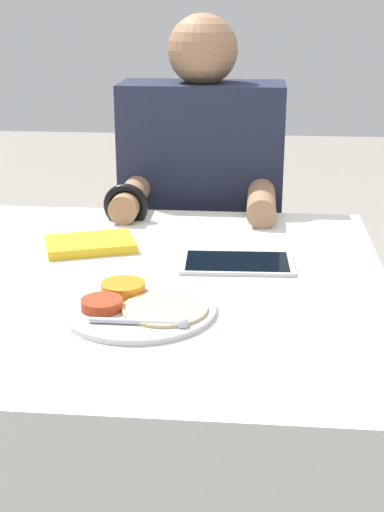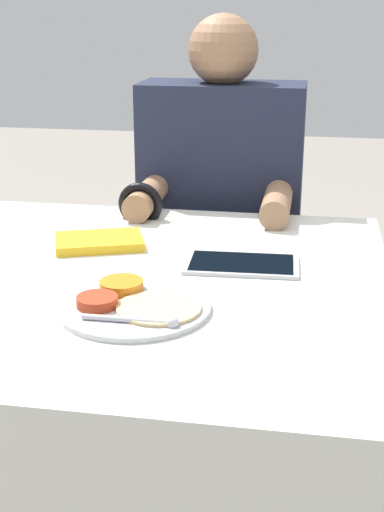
% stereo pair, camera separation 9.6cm
% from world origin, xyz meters
% --- Properties ---
extents(dining_table, '(0.98, 0.96, 0.78)m').
position_xyz_m(dining_table, '(0.00, 0.00, 0.39)').
color(dining_table, silver).
rests_on(dining_table, ground_plane).
extents(thali_tray, '(0.26, 0.26, 0.03)m').
position_xyz_m(thali_tray, '(0.04, -0.15, 0.78)').
color(thali_tray, '#B7BABF').
rests_on(thali_tray, dining_table).
extents(red_notebook, '(0.22, 0.18, 0.02)m').
position_xyz_m(red_notebook, '(-0.12, 0.17, 0.78)').
color(red_notebook, silver).
rests_on(red_notebook, dining_table).
extents(tablet_device, '(0.23, 0.14, 0.01)m').
position_xyz_m(tablet_device, '(0.20, 0.09, 0.78)').
color(tablet_device, '#B7B7BC').
rests_on(tablet_device, dining_table).
extents(person_diner, '(0.44, 0.42, 1.25)m').
position_xyz_m(person_diner, '(0.08, 0.65, 0.58)').
color(person_diner, black).
rests_on(person_diner, ground_plane).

